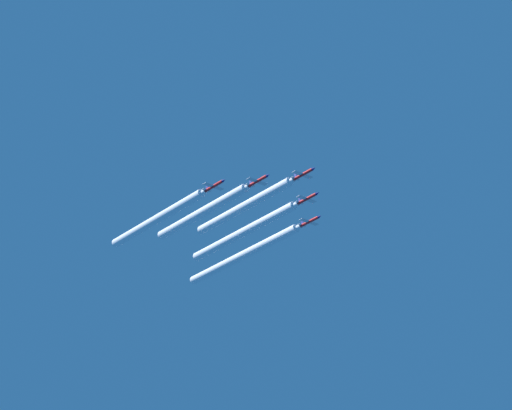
{
  "coord_description": "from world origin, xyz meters",
  "views": [
    {
      "loc": [
        293.62,
        346.18,
        2.66
      ],
      "look_at": [
        0.12,
        -21.59,
        229.89
      ],
      "focal_mm": 91.99,
      "sensor_mm": 36.0,
      "label": 1
    }
  ],
  "objects_px": {
    "jet_outer_left": "(310,221)",
    "jet_outer_right": "(215,185)",
    "jet_left_wingman": "(308,198)",
    "jet_lead": "(304,174)",
    "jet_right_wingman": "(259,180)"
  },
  "relations": [
    {
      "from": "jet_left_wingman",
      "to": "jet_outer_right",
      "type": "relative_size",
      "value": 1.0
    },
    {
      "from": "jet_lead",
      "to": "jet_outer_left",
      "type": "xyz_separation_m",
      "value": [
        -24.95,
        -25.29,
        -3.5
      ]
    },
    {
      "from": "jet_left_wingman",
      "to": "jet_outer_right",
      "type": "height_order",
      "value": "jet_left_wingman"
    },
    {
      "from": "jet_lead",
      "to": "jet_outer_left",
      "type": "bearing_deg",
      "value": -134.62
    },
    {
      "from": "jet_lead",
      "to": "jet_left_wingman",
      "type": "bearing_deg",
      "value": -135.49
    },
    {
      "from": "jet_right_wingman",
      "to": "jet_outer_left",
      "type": "height_order",
      "value": "jet_right_wingman"
    },
    {
      "from": "jet_lead",
      "to": "jet_left_wingman",
      "type": "height_order",
      "value": "jet_lead"
    },
    {
      "from": "jet_outer_left",
      "to": "jet_lead",
      "type": "bearing_deg",
      "value": 45.38
    },
    {
      "from": "jet_outer_left",
      "to": "jet_outer_right",
      "type": "xyz_separation_m",
      "value": [
        49.01,
        0.39,
        0.69
      ]
    },
    {
      "from": "jet_left_wingman",
      "to": "jet_outer_left",
      "type": "height_order",
      "value": "jet_left_wingman"
    },
    {
      "from": "jet_outer_left",
      "to": "jet_left_wingman",
      "type": "bearing_deg",
      "value": 46.25
    },
    {
      "from": "jet_right_wingman",
      "to": "jet_left_wingman",
      "type": "bearing_deg",
      "value": 178.21
    },
    {
      "from": "jet_lead",
      "to": "jet_right_wingman",
      "type": "distance_m",
      "value": 17.72
    },
    {
      "from": "jet_lead",
      "to": "jet_left_wingman",
      "type": "distance_m",
      "value": 17.81
    },
    {
      "from": "jet_outer_right",
      "to": "jet_lead",
      "type": "bearing_deg",
      "value": 134.02
    }
  ]
}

